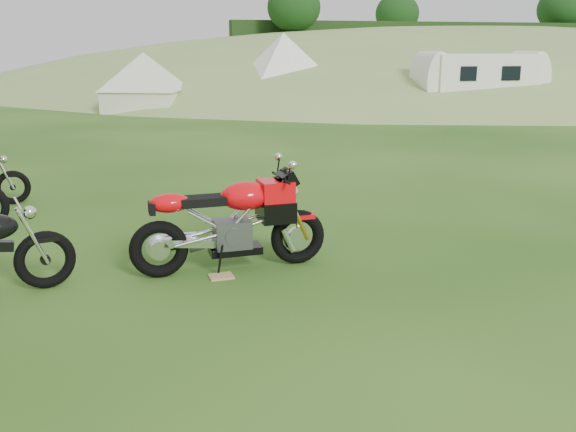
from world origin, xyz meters
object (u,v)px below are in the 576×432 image
object	(u,v)px
plywood_board	(221,276)
tent_left	(145,81)
tent_mid	(284,72)
caravan	(478,83)
sport_motorcycle	(230,216)

from	to	relation	value
plywood_board	tent_left	world-z (taller)	tent_left
tent_mid	caravan	size ratio (longest dim) A/B	0.67
tent_left	caravan	xyz separation A→B (m)	(12.63, -4.28, -0.05)
caravan	tent_mid	bearing A→B (deg)	145.37
tent_left	tent_mid	world-z (taller)	tent_mid
plywood_board	tent_left	bearing A→B (deg)	89.70
tent_left	tent_mid	xyz separation A→B (m)	(6.10, 1.06, 0.24)
caravan	sport_motorcycle	bearing A→B (deg)	-124.31
tent_mid	plywood_board	bearing A→B (deg)	-112.86
sport_motorcycle	caravan	size ratio (longest dim) A/B	0.45
plywood_board	caravan	distance (m)	20.31
plywood_board	tent_mid	world-z (taller)	tent_mid
sport_motorcycle	plywood_board	size ratio (longest dim) A/B	8.13
plywood_board	tent_mid	bearing A→B (deg)	73.62
tent_left	caravan	distance (m)	13.34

